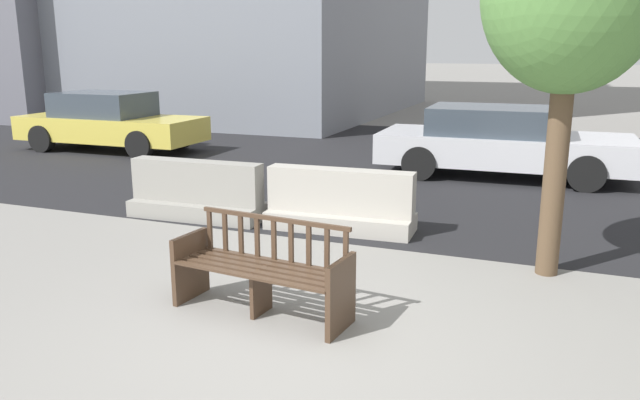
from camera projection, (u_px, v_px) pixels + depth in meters
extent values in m
plane|color=gray|center=(298.00, 341.00, 5.26)|extent=(200.00, 200.00, 0.00)
cube|color=black|center=(461.00, 165.00, 13.13)|extent=(120.00, 12.00, 0.01)
cube|color=#473323|center=(190.00, 266.00, 6.11)|extent=(0.11, 0.52, 0.66)
cube|color=#473323|center=(341.00, 296.00, 5.37)|extent=(0.11, 0.52, 0.66)
cube|color=#473323|center=(261.00, 291.00, 5.76)|extent=(0.08, 0.33, 0.45)
cube|color=#473323|center=(246.00, 276.00, 5.51)|extent=(1.60, 0.24, 0.02)
cube|color=#473323|center=(254.00, 272.00, 5.61)|extent=(1.60, 0.24, 0.02)
cube|color=#473323|center=(260.00, 268.00, 5.71)|extent=(1.60, 0.24, 0.02)
cube|color=#473323|center=(267.00, 264.00, 5.81)|extent=(1.60, 0.24, 0.02)
cube|color=#473323|center=(274.00, 261.00, 5.91)|extent=(1.60, 0.24, 0.02)
cube|color=#473323|center=(274.00, 219.00, 5.82)|extent=(1.59, 0.21, 0.04)
cube|color=#473323|center=(210.00, 230.00, 6.21)|extent=(0.05, 0.03, 0.38)
cube|color=#473323|center=(225.00, 232.00, 6.12)|extent=(0.05, 0.03, 0.38)
cube|color=#473323|center=(241.00, 235.00, 6.04)|extent=(0.05, 0.03, 0.38)
cube|color=#473323|center=(257.00, 237.00, 5.95)|extent=(0.05, 0.03, 0.38)
cube|color=#473323|center=(274.00, 240.00, 5.87)|extent=(0.05, 0.03, 0.38)
cube|color=#473323|center=(291.00, 243.00, 5.79)|extent=(0.05, 0.03, 0.38)
cube|color=#473323|center=(309.00, 246.00, 5.70)|extent=(0.05, 0.03, 0.38)
cube|color=#473323|center=(327.00, 249.00, 5.62)|extent=(0.05, 0.03, 0.38)
cube|color=#473323|center=(346.00, 252.00, 5.53)|extent=(0.05, 0.03, 0.38)
cube|color=#473323|center=(187.00, 236.00, 6.02)|extent=(0.10, 0.46, 0.03)
cube|color=#473323|center=(340.00, 262.00, 5.28)|extent=(0.10, 0.46, 0.03)
cube|color=#ADA89E|center=(340.00, 221.00, 8.47)|extent=(2.03, 0.78, 0.24)
cube|color=#ADA89E|center=(340.00, 191.00, 8.38)|extent=(2.01, 0.40, 0.60)
cube|color=gray|center=(198.00, 209.00, 9.09)|extent=(2.02, 0.74, 0.24)
cube|color=gray|center=(197.00, 181.00, 8.99)|extent=(2.01, 0.36, 0.60)
cylinder|color=brown|center=(556.00, 166.00, 6.57)|extent=(0.24, 0.24, 2.40)
cube|color=#DBC64C|center=(111.00, 128.00, 15.00)|extent=(4.49, 1.78, 0.56)
cube|color=#38424C|center=(103.00, 104.00, 14.92)|extent=(2.14, 1.54, 0.57)
cylinder|color=black|center=(180.00, 136.00, 15.31)|extent=(0.64, 0.23, 0.64)
cylinder|color=black|center=(140.00, 145.00, 13.84)|extent=(0.64, 0.23, 0.64)
cylinder|color=black|center=(89.00, 131.00, 16.26)|extent=(0.64, 0.23, 0.64)
cylinder|color=black|center=(42.00, 139.00, 14.78)|extent=(0.64, 0.23, 0.64)
cube|color=silver|center=(504.00, 149.00, 11.92)|extent=(4.71, 2.03, 0.56)
cube|color=#38424C|center=(495.00, 120.00, 11.86)|extent=(2.47, 1.74, 0.51)
cylinder|color=black|center=(582.00, 157.00, 12.32)|extent=(0.65, 0.24, 0.64)
cylinder|color=black|center=(587.00, 174.00, 10.67)|extent=(0.65, 0.24, 0.64)
cylinder|color=black|center=(435.00, 149.00, 13.27)|extent=(0.65, 0.24, 0.64)
cylinder|color=black|center=(419.00, 163.00, 11.63)|extent=(0.65, 0.24, 0.64)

